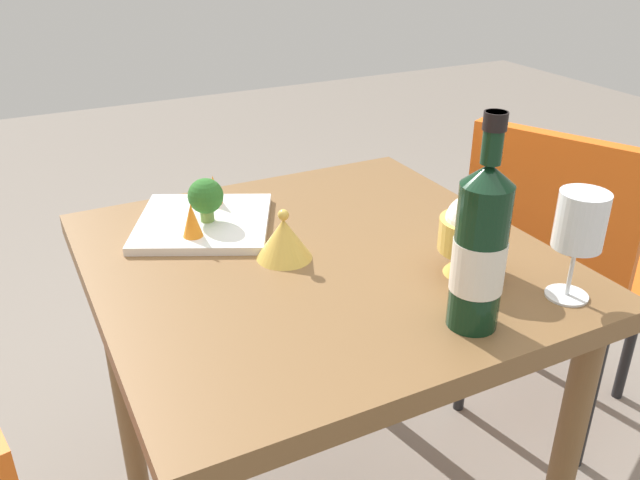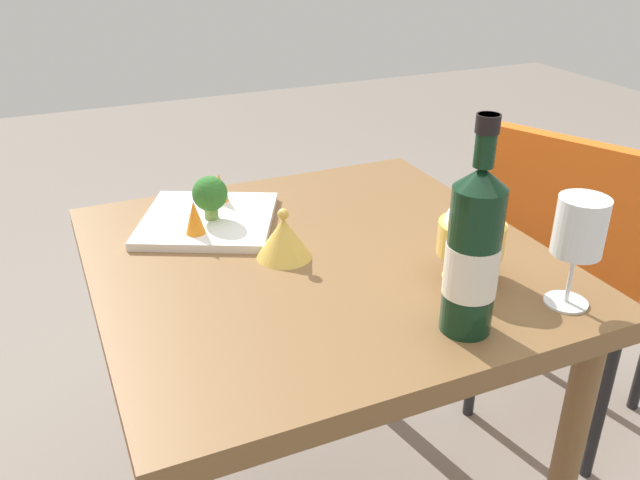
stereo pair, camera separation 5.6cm
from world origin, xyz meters
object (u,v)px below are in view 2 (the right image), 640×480
at_px(chair_near_window, 566,260).
at_px(broccoli_floret, 210,195).
at_px(carrot_garnish_right, 220,187).
at_px(wine_bottle, 473,252).
at_px(rice_bowl, 471,237).
at_px(rice_bowl_lid, 284,237).
at_px(serving_plate, 208,220).
at_px(wine_glass, 580,229).
at_px(carrot_garnish_left, 194,217).

xyz_separation_m(chair_near_window, broccoli_floret, (0.11, 0.83, 0.27)).
height_order(broccoli_floret, carrot_garnish_right, broccoli_floret).
bearing_deg(wine_bottle, chair_near_window, -56.66).
distance_m(rice_bowl, rice_bowl_lid, 0.32).
height_order(wine_bottle, broccoli_floret, wine_bottle).
relative_size(wine_bottle, rice_bowl_lid, 3.23).
bearing_deg(chair_near_window, rice_bowl, -86.56).
relative_size(serving_plate, carrot_garnish_right, 5.71).
bearing_deg(wine_glass, broccoli_floret, 40.57).
bearing_deg(rice_bowl_lid, carrot_garnish_left, 45.44).
xyz_separation_m(chair_near_window, carrot_garnish_left, (0.06, 0.87, 0.25)).
distance_m(rice_bowl, carrot_garnish_right, 0.54).
height_order(wine_bottle, wine_glass, wine_bottle).
height_order(wine_glass, rice_bowl_lid, wine_glass).
distance_m(wine_glass, serving_plate, 0.68).
bearing_deg(wine_bottle, broccoli_floret, 26.22).
bearing_deg(broccoli_floret, rice_bowl_lid, -155.14).
bearing_deg(rice_bowl, wine_glass, -145.15).
relative_size(broccoli_floret, carrot_garnish_right, 1.47).
distance_m(chair_near_window, broccoli_floret, 0.88).
bearing_deg(broccoli_floret, wine_glass, -139.43).
bearing_deg(wine_bottle, carrot_garnish_left, 33.10).
bearing_deg(rice_bowl_lid, rice_bowl, -126.92).
bearing_deg(rice_bowl, carrot_garnish_right, 33.64).
height_order(chair_near_window, wine_bottle, wine_bottle).
xyz_separation_m(carrot_garnish_left, carrot_garnish_right, (0.13, -0.09, -0.00)).
distance_m(chair_near_window, serving_plate, 0.87).
relative_size(chair_near_window, rice_bowl_lid, 8.50).
distance_m(wine_bottle, carrot_garnish_left, 0.54).
relative_size(serving_plate, broccoli_floret, 3.90).
distance_m(rice_bowl, broccoli_floret, 0.50).
relative_size(chair_near_window, rice_bowl, 6.00).
bearing_deg(serving_plate, wine_bottle, -153.90).
bearing_deg(carrot_garnish_right, chair_near_window, -103.42).
bearing_deg(rice_bowl, chair_near_window, -62.28).
bearing_deg(broccoli_floret, carrot_garnish_left, 139.40).
height_order(wine_bottle, carrot_garnish_left, wine_bottle).
bearing_deg(carrot_garnish_right, broccoli_floret, 152.67).
distance_m(wine_glass, carrot_garnish_left, 0.66).
distance_m(serving_plate, broccoli_floret, 0.06).
distance_m(carrot_garnish_left, carrot_garnish_right, 0.16).
bearing_deg(carrot_garnish_right, serving_plate, 145.30).
xyz_separation_m(chair_near_window, carrot_garnish_right, (0.19, 0.79, 0.25)).
relative_size(chair_near_window, wine_bottle, 2.63).
xyz_separation_m(rice_bowl_lid, broccoli_floret, (0.18, 0.08, 0.03)).
bearing_deg(rice_bowl_lid, chair_near_window, -84.89).
distance_m(wine_bottle, serving_plate, 0.58).
height_order(rice_bowl, broccoli_floret, rice_bowl).
bearing_deg(broccoli_floret, chair_near_window, -97.61).
xyz_separation_m(rice_bowl, serving_plate, (0.38, 0.34, -0.07)).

